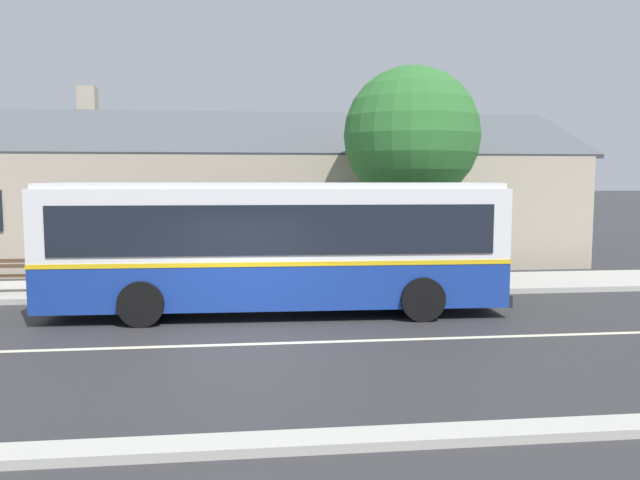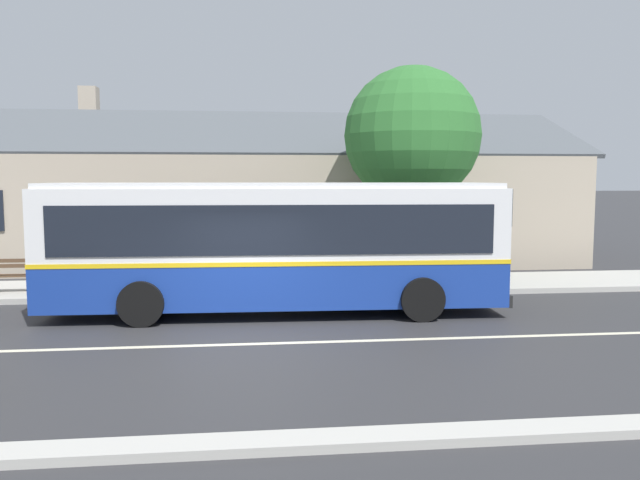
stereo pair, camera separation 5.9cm
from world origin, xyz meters
name	(u,v)px [view 1 (the left image)]	position (x,y,z in m)	size (l,w,h in m)	color
ground_plane	(243,344)	(0.00, 0.00, 0.00)	(300.00, 300.00, 0.00)	#2D2D30
sidewalk_far	(245,287)	(0.00, 6.00, 0.07)	(60.00, 3.00, 0.15)	#ADAAA3
curb_near	(241,445)	(0.00, -4.75, 0.06)	(60.00, 0.50, 0.12)	#ADAAA3
lane_divider_stripe	(243,344)	(0.00, 0.00, 0.00)	(60.00, 0.16, 0.01)	beige
community_building	(251,205)	(0.24, 13.96, 2.12)	(24.66, 10.24, 6.95)	tan
transit_bus	(276,243)	(0.76, 2.90, 1.67)	(10.77, 2.99, 3.10)	navy
bench_by_building	(18,277)	(-6.04, 5.46, 0.57)	(1.76, 0.51, 0.94)	brown
street_tree_primary	(411,136)	(5.12, 6.98, 4.51)	(4.19, 4.19, 6.62)	#4C3828
bus_stop_sign	(484,234)	(6.75, 4.99, 1.64)	(0.36, 0.07, 2.40)	gray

